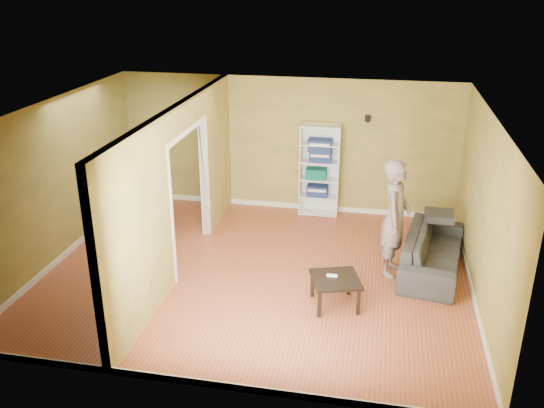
{
  "coord_description": "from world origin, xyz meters",
  "views": [
    {
      "loc": [
        1.76,
        -7.8,
        4.4
      ],
      "look_at": [
        0.2,
        0.2,
        1.1
      ],
      "focal_mm": 38.0,
      "sensor_mm": 36.0,
      "label": 1
    }
  ],
  "objects_px": {
    "sofa": "(434,246)",
    "person": "(396,208)",
    "chair_left": "(100,200)",
    "coffee_table": "(335,282)",
    "chair_far": "(158,193)",
    "dining_table": "(139,199)",
    "chair_near": "(130,221)",
    "bookshelf": "(320,170)"
  },
  "relations": [
    {
      "from": "sofa",
      "to": "person",
      "type": "xyz_separation_m",
      "value": [
        -0.64,
        -0.24,
        0.68
      ]
    },
    {
      "from": "chair_left",
      "to": "coffee_table",
      "type": "bearing_deg",
      "value": 77.38
    },
    {
      "from": "coffee_table",
      "to": "chair_far",
      "type": "relative_size",
      "value": 0.64
    },
    {
      "from": "sofa",
      "to": "dining_table",
      "type": "bearing_deg",
      "value": 93.41
    },
    {
      "from": "chair_near",
      "to": "chair_far",
      "type": "distance_m",
      "value": 1.22
    },
    {
      "from": "chair_far",
      "to": "dining_table",
      "type": "bearing_deg",
      "value": 91.76
    },
    {
      "from": "sofa",
      "to": "chair_near",
      "type": "distance_m",
      "value": 5.03
    },
    {
      "from": "person",
      "to": "chair_left",
      "type": "relative_size",
      "value": 2.1
    },
    {
      "from": "person",
      "to": "chair_far",
      "type": "xyz_separation_m",
      "value": [
        -4.36,
        1.34,
        -0.57
      ]
    },
    {
      "from": "chair_near",
      "to": "person",
      "type": "bearing_deg",
      "value": -23.47
    },
    {
      "from": "sofa",
      "to": "chair_near",
      "type": "xyz_separation_m",
      "value": [
        -5.03,
        -0.12,
        0.05
      ]
    },
    {
      "from": "coffee_table",
      "to": "chair_left",
      "type": "distance_m",
      "value": 4.88
    },
    {
      "from": "person",
      "to": "chair_far",
      "type": "distance_m",
      "value": 4.6
    },
    {
      "from": "person",
      "to": "chair_near",
      "type": "bearing_deg",
      "value": 98.88
    },
    {
      "from": "chair_near",
      "to": "bookshelf",
      "type": "bearing_deg",
      "value": 12.6
    },
    {
      "from": "bookshelf",
      "to": "chair_far",
      "type": "height_order",
      "value": "bookshelf"
    },
    {
      "from": "chair_left",
      "to": "chair_far",
      "type": "distance_m",
      "value": 1.07
    },
    {
      "from": "sofa",
      "to": "chair_left",
      "type": "distance_m",
      "value": 5.93
    },
    {
      "from": "sofa",
      "to": "chair_near",
      "type": "bearing_deg",
      "value": 100.45
    },
    {
      "from": "dining_table",
      "to": "chair_left",
      "type": "relative_size",
      "value": 1.05
    },
    {
      "from": "dining_table",
      "to": "chair_near",
      "type": "height_order",
      "value": "chair_near"
    },
    {
      "from": "bookshelf",
      "to": "dining_table",
      "type": "relative_size",
      "value": 1.63
    },
    {
      "from": "dining_table",
      "to": "chair_left",
      "type": "height_order",
      "value": "chair_left"
    },
    {
      "from": "bookshelf",
      "to": "chair_near",
      "type": "xyz_separation_m",
      "value": [
        -2.99,
        -2.06,
        -0.43
      ]
    },
    {
      "from": "sofa",
      "to": "chair_far",
      "type": "distance_m",
      "value": 5.12
    },
    {
      "from": "chair_left",
      "to": "chair_near",
      "type": "xyz_separation_m",
      "value": [
        0.87,
        -0.65,
        -0.06
      ]
    },
    {
      "from": "person",
      "to": "bookshelf",
      "type": "relative_size",
      "value": 1.22
    },
    {
      "from": "chair_left",
      "to": "chair_far",
      "type": "height_order",
      "value": "chair_left"
    },
    {
      "from": "sofa",
      "to": "dining_table",
      "type": "xyz_separation_m",
      "value": [
        -5.12,
        0.51,
        0.2
      ]
    },
    {
      "from": "chair_far",
      "to": "coffee_table",
      "type": "bearing_deg",
      "value": 158.74
    },
    {
      "from": "person",
      "to": "chair_near",
      "type": "height_order",
      "value": "person"
    },
    {
      "from": "coffee_table",
      "to": "dining_table",
      "type": "bearing_deg",
      "value": 153.0
    },
    {
      "from": "coffee_table",
      "to": "chair_left",
      "type": "relative_size",
      "value": 0.63
    },
    {
      "from": "sofa",
      "to": "bookshelf",
      "type": "relative_size",
      "value": 1.19
    },
    {
      "from": "coffee_table",
      "to": "chair_far",
      "type": "xyz_separation_m",
      "value": [
        -3.58,
        2.48,
        0.14
      ]
    },
    {
      "from": "bookshelf",
      "to": "coffee_table",
      "type": "height_order",
      "value": "bookshelf"
    },
    {
      "from": "coffee_table",
      "to": "chair_far",
      "type": "height_order",
      "value": "chair_far"
    },
    {
      "from": "sofa",
      "to": "coffee_table",
      "type": "bearing_deg",
      "value": 143.28
    },
    {
      "from": "chair_left",
      "to": "chair_far",
      "type": "xyz_separation_m",
      "value": [
        0.9,
        0.57,
        -0.01
      ]
    },
    {
      "from": "coffee_table",
      "to": "chair_left",
      "type": "xyz_separation_m",
      "value": [
        -4.49,
        1.91,
        0.15
      ]
    },
    {
      "from": "chair_near",
      "to": "chair_far",
      "type": "height_order",
      "value": "chair_far"
    },
    {
      "from": "chair_left",
      "to": "chair_near",
      "type": "bearing_deg",
      "value": 63.78
    }
  ]
}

